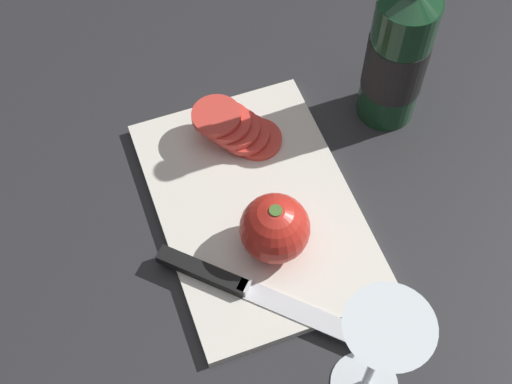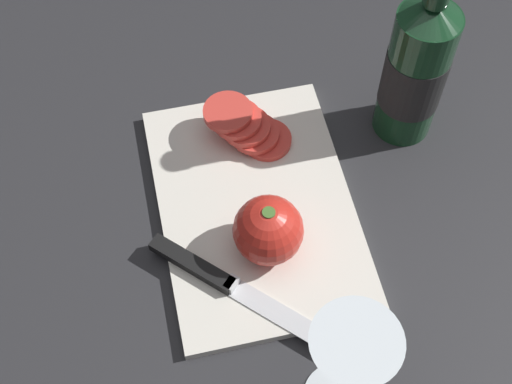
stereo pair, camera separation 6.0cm
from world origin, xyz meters
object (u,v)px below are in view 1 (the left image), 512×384
wine_bottle (398,53)px  whole_tomato (275,228)px  knife (223,278)px  tomato_slice_stack_near (236,128)px  wine_glass (381,346)px

wine_bottle → whole_tomato: wine_bottle is taller
wine_bottle → knife: wine_bottle is taller
wine_bottle → tomato_slice_stack_near: bearing=86.3°
wine_glass → tomato_slice_stack_near: (0.36, 0.02, -0.09)m
wine_bottle → tomato_slice_stack_near: 0.23m
whole_tomato → tomato_slice_stack_near: (0.17, -0.01, -0.02)m
whole_tomato → tomato_slice_stack_near: 0.17m
wine_glass → tomato_slice_stack_near: 0.37m
wine_bottle → whole_tomato: (-0.15, 0.22, -0.06)m
wine_glass → knife: (0.17, 0.11, -0.11)m
knife → whole_tomato: bearing=61.5°
knife → wine_bottle: bearing=75.2°
wine_bottle → whole_tomato: size_ratio=3.68×
wine_glass → knife: 0.23m
wine_bottle → wine_glass: wine_bottle is taller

